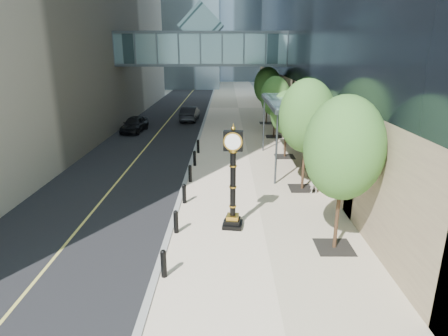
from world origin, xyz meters
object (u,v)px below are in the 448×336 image
Objects in this scene: street_clock at (233,185)px; car_near at (134,124)px; car_far at (190,114)px; pedestrian at (314,180)px.

car_near is at bearing 121.50° from street_clock.
street_clock is 26.24m from car_far.
street_clock reaches higher than pedestrian.
car_near is 0.93× the size of car_far.
pedestrian is 0.35× the size of car_near.
pedestrian is at bearing -44.61° from car_near.
car_far is at bearing 106.71° from street_clock.
car_near is (-8.92, 19.90, -1.23)m from street_clock.
pedestrian is 23.51m from car_far.
car_near is 7.56m from car_far.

